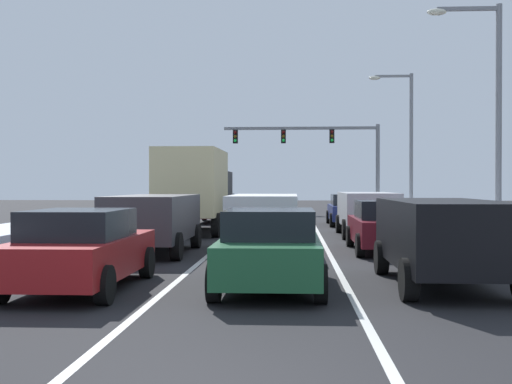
{
  "coord_description": "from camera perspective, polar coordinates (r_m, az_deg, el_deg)",
  "views": [
    {
      "loc": [
        0.66,
        -5.67,
        1.98
      ],
      "look_at": [
        -0.97,
        23.16,
        1.65
      ],
      "focal_mm": 45.77,
      "sensor_mm": 36.0,
      "label": 1
    }
  ],
  "objects": [
    {
      "name": "snow_bank_right_shoulder",
      "position": [
        26.65,
        17.01,
        -2.92
      ],
      "size": [
        1.66,
        44.37,
        0.66
      ],
      "primitive_type": "cube",
      "color": "silver",
      "rests_on": "ground"
    },
    {
      "name": "suv_silver_right_lane_third",
      "position": [
        25.35,
        9.7,
        -1.53
      ],
      "size": [
        2.16,
        4.9,
        1.67
      ],
      "color": "#B7BABF",
      "rests_on": "ground"
    },
    {
      "name": "suv_charcoal_left_lane_second",
      "position": [
        18.86,
        -8.91,
        -2.28
      ],
      "size": [
        2.16,
        4.9,
        1.67
      ],
      "color": "#38383D",
      "rests_on": "ground"
    },
    {
      "name": "lane_stripe_between_center_lane_and_left_lane",
      "position": [
        26.02,
        -1.98,
        -3.7
      ],
      "size": [
        0.14,
        44.37,
        0.01
      ],
      "primitive_type": "cube",
      "color": "silver",
      "rests_on": "ground"
    },
    {
      "name": "street_lamp_right_mid",
      "position": [
        40.66,
        12.94,
        5.14
      ],
      "size": [
        2.66,
        0.36,
        8.71
      ],
      "color": "gray",
      "rests_on": "ground"
    },
    {
      "name": "sedan_red_left_lane_nearest",
      "position": [
        12.71,
        -15.04,
        -4.85
      ],
      "size": [
        2.0,
        4.5,
        1.51
      ],
      "color": "maroon",
      "rests_on": "ground"
    },
    {
      "name": "snow_bank_left_shoulder",
      "position": [
        26.99,
        -13.27,
        -2.71
      ],
      "size": [
        2.07,
        44.37,
        0.81
      ],
      "primitive_type": "cube",
      "color": "silver",
      "rests_on": "ground"
    },
    {
      "name": "sedan_maroon_left_lane_fourth",
      "position": [
        34.2,
        -3.41,
        -1.38
      ],
      "size": [
        2.0,
        4.5,
        1.51
      ],
      "color": "maroon",
      "rests_on": "ground"
    },
    {
      "name": "traffic_light_gantry",
      "position": [
        46.12,
        5.87,
        4.08
      ],
      "size": [
        10.94,
        0.47,
        6.2
      ],
      "color": "slate",
      "rests_on": "ground"
    },
    {
      "name": "sedan_gray_center_lane_third",
      "position": [
        25.67,
        1.53,
        -2.06
      ],
      "size": [
        2.0,
        4.5,
        1.51
      ],
      "color": "slate",
      "rests_on": "ground"
    },
    {
      "name": "box_truck_left_lane_third",
      "position": [
        26.91,
        -5.31,
        0.48
      ],
      "size": [
        2.53,
        7.2,
        3.36
      ],
      "color": "black",
      "rests_on": "ground"
    },
    {
      "name": "suv_black_right_lane_nearest",
      "position": [
        13.17,
        16.04,
        -3.56
      ],
      "size": [
        2.16,
        4.9,
        1.67
      ],
      "color": "black",
      "rests_on": "ground"
    },
    {
      "name": "ground_plane",
      "position": [
        21.9,
        1.5,
        -4.53
      ],
      "size": [
        120.0,
        120.0,
        0.0
      ],
      "primitive_type": "plane",
      "color": "black"
    },
    {
      "name": "sedan_tan_center_lane_fourth",
      "position": [
        32.63,
        1.66,
        -1.48
      ],
      "size": [
        2.0,
        4.5,
        1.51
      ],
      "color": "#937F60",
      "rests_on": "ground"
    },
    {
      "name": "sedan_navy_right_lane_fourth",
      "position": [
        31.95,
        8.1,
        -1.53
      ],
      "size": [
        2.0,
        4.5,
        1.51
      ],
      "color": "navy",
      "rests_on": "ground"
    },
    {
      "name": "sedan_maroon_right_lane_second",
      "position": [
        19.53,
        11.24,
        -2.92
      ],
      "size": [
        2.0,
        4.5,
        1.51
      ],
      "color": "maroon",
      "rests_on": "ground"
    },
    {
      "name": "street_lamp_right_near",
      "position": [
        25.02,
        19.67,
        7.62
      ],
      "size": [
        2.66,
        0.36,
        8.43
      ],
      "color": "gray",
      "rests_on": "ground"
    },
    {
      "name": "sedan_green_center_lane_nearest",
      "position": [
        12.4,
        1.24,
        -4.96
      ],
      "size": [
        2.0,
        4.5,
        1.51
      ],
      "color": "#1E5633",
      "rests_on": "ground"
    },
    {
      "name": "suv_white_center_lane_second",
      "position": [
        19.41,
        0.71,
        -2.19
      ],
      "size": [
        2.16,
        4.9,
        1.67
      ],
      "color": "silver",
      "rests_on": "ground"
    },
    {
      "name": "lane_stripe_between_right_lane_and_center_lane",
      "position": [
        25.93,
        5.54,
        -3.72
      ],
      "size": [
        0.14,
        44.37,
        0.01
      ],
      "primitive_type": "cube",
      "color": "silver",
      "rests_on": "ground"
    }
  ]
}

